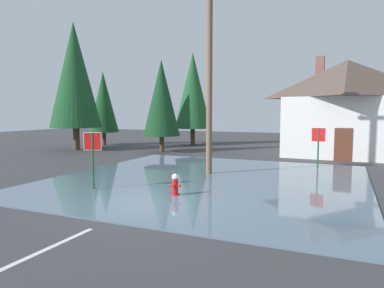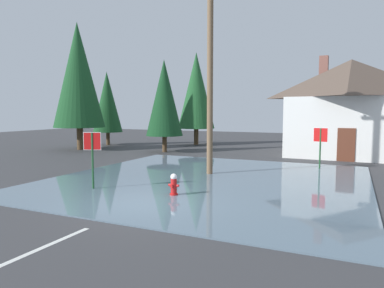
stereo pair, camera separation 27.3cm
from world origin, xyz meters
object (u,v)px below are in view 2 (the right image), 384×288
Objects in this scene: utility_pole at (210,74)px; pine_tree_mid_left at (196,91)px; pine_tree_short_left at (164,98)px; fire_hydrant at (174,185)px; pine_tree_tall_left at (78,75)px; pine_tree_far_center at (107,102)px; stop_sign_far at (320,140)px; house at (350,106)px; stop_sign_near at (92,149)px.

pine_tree_mid_left is at bearing 116.29° from utility_pole.
fire_hydrant is at bearing -59.71° from pine_tree_short_left.
pine_tree_tall_left reaches higher than pine_tree_short_left.
pine_tree_far_center is at bearing 143.92° from utility_pole.
stop_sign_far is 7.36m from house.
pine_tree_far_center is at bearing 95.96° from pine_tree_tall_left.
house is 1.01× the size of pine_tree_mid_left.
pine_tree_mid_left is at bearing 49.05° from pine_tree_tall_left.
stop_sign_near is at bearing -130.78° from stop_sign_far.
house is at bearing -12.34° from pine_tree_mid_left.
fire_hydrant is 0.37× the size of stop_sign_far.
pine_tree_far_center reaches higher than fire_hydrant.
pine_tree_short_left is at bearing 120.29° from fire_hydrant.
utility_pole is 12.39m from house.
pine_tree_far_center is at bearing -177.54° from house.
house is at bearing 70.52° from fire_hydrant.
utility_pole is (-0.43, 4.52, 4.30)m from fire_hydrant.
pine_tree_tall_left is at bearing 142.52° from fire_hydrant.
house reaches higher than fire_hydrant.
stop_sign_far is (4.18, 8.33, 1.14)m from fire_hydrant.
stop_sign_near is at bearing -46.20° from pine_tree_tall_left.
pine_tree_tall_left is at bearing 133.80° from stop_sign_near.
pine_tree_far_center is (-7.00, -3.59, -1.02)m from pine_tree_mid_left.
stop_sign_near is at bearing -53.90° from pine_tree_far_center.
utility_pole is 15.15m from pine_tree_mid_left.
house is 12.86m from pine_tree_short_left.
utility_pole is 1.09× the size of house.
house is (8.73, 15.70, 1.79)m from stop_sign_near.
pine_tree_short_left is 7.69m from pine_tree_far_center.
pine_tree_mid_left is (-11.32, 9.77, 3.28)m from stop_sign_far.
stop_sign_near is 19.12m from pine_tree_mid_left.
stop_sign_far is at bearing -40.79° from pine_tree_mid_left.
pine_tree_tall_left reaches higher than stop_sign_near.
pine_tree_far_center is at bearing 159.76° from pine_tree_short_left.
pine_tree_tall_left reaches higher than fire_hydrant.
pine_tree_short_left is at bearing 11.10° from pine_tree_tall_left.
pine_tree_tall_left is 1.51× the size of pine_tree_far_center.
pine_tree_short_left is at bearing -164.19° from house.
stop_sign_near is 2.74× the size of fire_hydrant.
pine_tree_tall_left reaches higher than pine_tree_far_center.
pine_tree_tall_left is (-10.42, 10.87, 4.18)m from stop_sign_near.
pine_tree_mid_left is 1.22× the size of pine_tree_short_left.
stop_sign_near reaches higher than stop_sign_far.
utility_pole is at bearing -63.71° from pine_tree_mid_left.
house is 12.95m from pine_tree_mid_left.
stop_sign_near is 18.52m from pine_tree_far_center.
pine_tree_short_left is at bearing -88.02° from pine_tree_mid_left.
pine_tree_tall_left is 1.19× the size of pine_tree_mid_left.
utility_pole reaches higher than pine_tree_far_center.
pine_tree_far_center is (-14.14, 14.51, 3.40)m from fire_hydrant.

